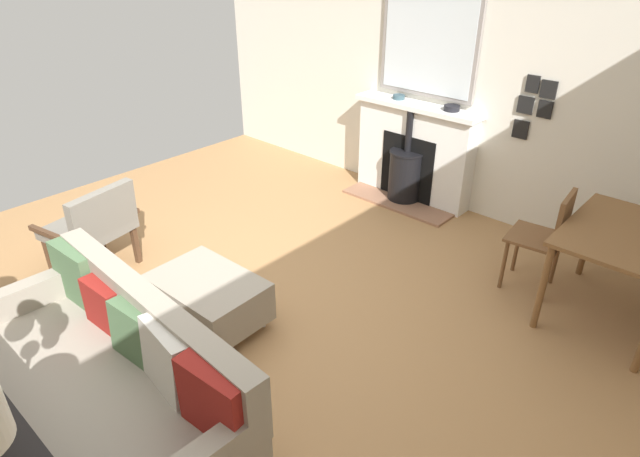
% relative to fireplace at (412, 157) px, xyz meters
% --- Properties ---
extents(ground_plane, '(6.00, 6.08, 0.01)m').
position_rel_fireplace_xyz_m(ground_plane, '(2.79, 0.07, -0.48)').
color(ground_plane, '#A87A4C').
extents(wall_left, '(0.12, 6.08, 2.88)m').
position_rel_fireplace_xyz_m(wall_left, '(-0.21, 0.07, 0.97)').
color(wall_left, silver).
rests_on(wall_left, ground).
extents(fireplace, '(0.55, 1.39, 1.05)m').
position_rel_fireplace_xyz_m(fireplace, '(0.00, 0.00, 0.00)').
color(fireplace, '#93664C').
rests_on(fireplace, ground).
extents(mirror_over_mantel, '(0.04, 1.08, 0.99)m').
position_rel_fireplace_xyz_m(mirror_over_mantel, '(-0.12, 0.00, 1.13)').
color(mirror_over_mantel, gray).
extents(mantel_bowl_near, '(0.13, 0.13, 0.05)m').
position_rel_fireplace_xyz_m(mantel_bowl_near, '(-0.03, -0.24, 0.60)').
color(mantel_bowl_near, '#334C56').
rests_on(mantel_bowl_near, fireplace).
extents(mantel_bowl_far, '(0.16, 0.16, 0.05)m').
position_rel_fireplace_xyz_m(mantel_bowl_far, '(-0.03, 0.38, 0.61)').
color(mantel_bowl_far, black).
rests_on(mantel_bowl_far, fireplace).
extents(sofa, '(0.92, 2.02, 0.80)m').
position_rel_fireplace_xyz_m(sofa, '(3.74, 0.49, -0.12)').
color(sofa, '#B2B2B7').
rests_on(sofa, ground).
extents(ottoman, '(0.59, 0.83, 0.39)m').
position_rel_fireplace_xyz_m(ottoman, '(2.82, 0.14, -0.23)').
color(ottoman, '#B2B2B7').
rests_on(ottoman, ground).
extents(armchair_accent, '(0.77, 0.69, 0.80)m').
position_rel_fireplace_xyz_m(armchair_accent, '(3.02, -1.12, -0.01)').
color(armchair_accent, '#4C3321').
rests_on(armchair_accent, ground).
extents(dining_table, '(1.05, 0.79, 0.73)m').
position_rel_fireplace_xyz_m(dining_table, '(0.77, 2.29, 0.16)').
color(dining_table, brown).
rests_on(dining_table, ground).
extents(dining_chair_near_fireplace, '(0.44, 0.44, 0.87)m').
position_rel_fireplace_xyz_m(dining_chair_near_fireplace, '(0.76, 1.75, 0.05)').
color(dining_chair_near_fireplace, brown).
rests_on(dining_chair_near_fireplace, ground).
extents(photo_gallery_row, '(0.02, 0.32, 0.58)m').
position_rel_fireplace_xyz_m(photo_gallery_row, '(-0.14, 1.13, 0.75)').
color(photo_gallery_row, black).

